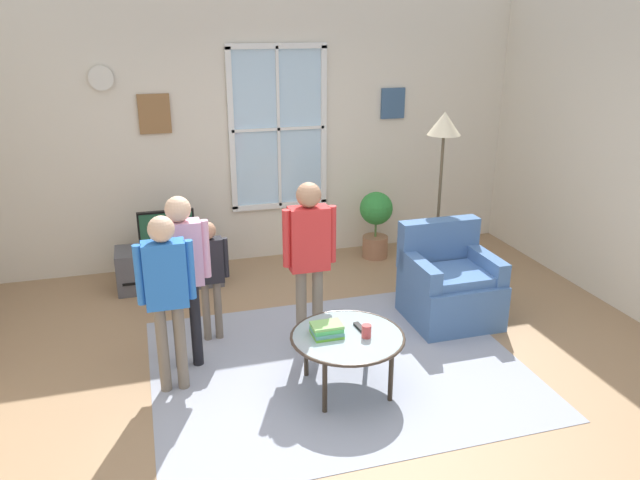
# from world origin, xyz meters

# --- Properties ---
(ground_plane) EXTENTS (6.47, 5.86, 0.02)m
(ground_plane) POSITION_xyz_m (0.00, 0.00, -0.01)
(ground_plane) COLOR #9E7A56
(back_wall) EXTENTS (5.87, 0.17, 2.94)m
(back_wall) POSITION_xyz_m (0.00, 2.69, 1.47)
(back_wall) COLOR beige
(back_wall) RESTS_ON ground_plane
(area_rug) EXTENTS (2.87, 2.36, 0.01)m
(area_rug) POSITION_xyz_m (0.07, 0.10, 0.00)
(area_rug) COLOR #999EAD
(area_rug) RESTS_ON ground_plane
(tv_stand) EXTENTS (1.05, 0.42, 0.42)m
(tv_stand) POSITION_xyz_m (-1.09, 2.10, 0.21)
(tv_stand) COLOR #4C4C51
(tv_stand) RESTS_ON ground_plane
(television) EXTENTS (0.55, 0.08, 0.38)m
(television) POSITION_xyz_m (-1.09, 2.09, 0.62)
(television) COLOR #4C4C4C
(television) RESTS_ON tv_stand
(armchair) EXTENTS (0.76, 0.74, 0.87)m
(armchair) POSITION_xyz_m (1.30, 0.62, 0.33)
(armchair) COLOR #476B9E
(armchair) RESTS_ON ground_plane
(coffee_table) EXTENTS (0.84, 0.84, 0.44)m
(coffee_table) POSITION_xyz_m (0.04, -0.21, 0.41)
(coffee_table) COLOR #99B2B7
(coffee_table) RESTS_ON ground_plane
(book_stack) EXTENTS (0.22, 0.19, 0.09)m
(book_stack) POSITION_xyz_m (-0.10, -0.16, 0.48)
(book_stack) COLOR #6AC535
(book_stack) RESTS_ON coffee_table
(cup) EXTENTS (0.07, 0.07, 0.10)m
(cup) POSITION_xyz_m (0.17, -0.27, 0.48)
(cup) COLOR #BF3F3F
(cup) RESTS_ON coffee_table
(remote_near_books) EXTENTS (0.05, 0.14, 0.02)m
(remote_near_books) POSITION_xyz_m (0.16, -0.13, 0.45)
(remote_near_books) COLOR black
(remote_near_books) RESTS_ON coffee_table
(person_black_shirt) EXTENTS (0.32, 0.14, 1.06)m
(person_black_shirt) POSITION_xyz_m (-0.81, 0.83, 0.66)
(person_black_shirt) COLOR #726656
(person_black_shirt) RESTS_ON ground_plane
(person_red_shirt) EXTENTS (0.43, 0.20, 1.43)m
(person_red_shirt) POSITION_xyz_m (-0.07, 0.42, 0.90)
(person_red_shirt) COLOR #726656
(person_red_shirt) RESTS_ON ground_plane
(person_pink_shirt) EXTENTS (0.42, 0.19, 1.39)m
(person_pink_shirt) POSITION_xyz_m (-1.05, 0.44, 0.87)
(person_pink_shirt) COLOR black
(person_pink_shirt) RESTS_ON ground_plane
(person_blue_shirt) EXTENTS (0.41, 0.18, 1.35)m
(person_blue_shirt) POSITION_xyz_m (-1.19, 0.14, 0.85)
(person_blue_shirt) COLOR #726656
(person_blue_shirt) RESTS_ON ground_plane
(potted_plant_by_window) EXTENTS (0.37, 0.37, 0.77)m
(potted_plant_by_window) POSITION_xyz_m (1.22, 2.26, 0.45)
(potted_plant_by_window) COLOR #9E6B4C
(potted_plant_by_window) RESTS_ON ground_plane
(floor_lamp) EXTENTS (0.32, 0.32, 1.77)m
(floor_lamp) POSITION_xyz_m (1.54, 1.38, 1.48)
(floor_lamp) COLOR black
(floor_lamp) RESTS_ON ground_plane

